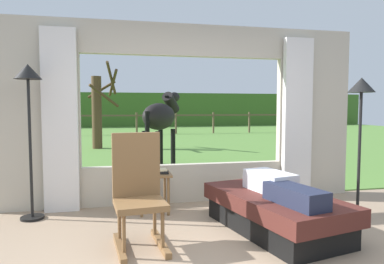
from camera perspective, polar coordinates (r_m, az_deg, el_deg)
back_wall_with_window at (r=5.06m, az=-1.10°, el=2.61°), size 5.20×0.12×2.55m
curtain_panel_left at (r=4.88m, az=-20.65°, el=1.72°), size 0.44×0.10×2.40m
curtain_panel_right at (r=5.51m, az=16.74°, el=2.04°), size 0.44×0.10×2.40m
outdoor_pasture_lawn at (r=15.95m, az=-8.60°, el=-0.93°), size 36.00×21.68×0.02m
distant_hill_ridge at (r=25.72m, az=-9.98°, el=3.58°), size 36.00×2.00×2.40m
recliner_sofa at (r=4.08m, az=13.33°, el=-12.52°), size 1.25×1.86×0.42m
reclining_person at (r=3.97m, az=13.71°, el=-8.50°), size 0.46×1.43×0.22m
rocking_chair at (r=3.56m, az=-8.74°, el=-9.47°), size 0.53×0.72×1.12m
side_table at (r=4.64m, az=-6.27°, el=-7.79°), size 0.44×0.44×0.52m
potted_plant at (r=4.64m, az=-7.36°, el=-4.32°), size 0.22×0.22×0.32m
book_stack at (r=4.57m, az=-5.13°, el=-6.39°), size 0.21×0.15×0.06m
floor_lamp_left at (r=4.68m, az=-25.07°, el=5.55°), size 0.32×0.32×1.89m
floor_lamp_right at (r=4.77m, az=25.78°, el=3.96°), size 0.32×0.32×1.74m
horse at (r=7.96m, az=-5.11°, el=2.43°), size 1.25×1.72×1.73m
pasture_tree at (r=11.93m, az=-14.97°, el=3.70°), size 1.06×1.50×2.80m
pasture_fence_line at (r=17.80m, az=-9.00°, el=1.95°), size 16.10×0.10×1.10m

